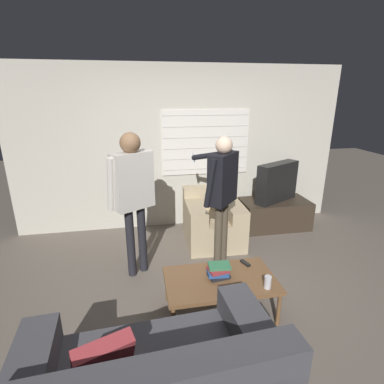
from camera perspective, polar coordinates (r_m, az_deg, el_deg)
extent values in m
plane|color=#665B51|center=(3.47, 3.51, -19.46)|extent=(16.00, 16.00, 0.00)
cube|color=#BCB7A8|center=(4.81, -2.01, 8.19)|extent=(5.20, 0.06, 2.55)
cube|color=silver|center=(4.82, 2.65, 9.38)|extent=(1.40, 0.02, 1.02)
cube|color=#A4A099|center=(4.90, 2.61, 4.46)|extent=(1.37, 0.00, 0.01)
cube|color=#A4A099|center=(4.86, 2.64, 6.40)|extent=(1.37, 0.00, 0.01)
cube|color=#A4A099|center=(4.83, 2.67, 8.37)|extent=(1.37, 0.00, 0.01)
cube|color=#A4A099|center=(4.80, 2.70, 10.36)|extent=(1.37, 0.00, 0.01)
cube|color=#A4A099|center=(4.78, 2.73, 12.37)|extent=(1.37, 0.00, 0.01)
cube|color=#A4A099|center=(4.76, 2.76, 14.40)|extent=(1.37, 0.00, 0.01)
cube|color=#424247|center=(2.22, -28.86, -29.03)|extent=(0.30, 0.87, 0.21)
cube|color=#424247|center=(2.29, 11.77, -25.07)|extent=(0.30, 0.87, 0.21)
cube|color=#9E3338|center=(2.18, -16.56, -28.37)|extent=(0.41, 0.33, 0.37)
cube|color=tan|center=(4.47, 4.05, -6.97)|extent=(0.82, 0.92, 0.43)
cube|color=tan|center=(4.64, 3.24, -0.89)|extent=(0.80, 0.22, 0.34)
cube|color=tan|center=(4.42, 7.67, -3.07)|extent=(0.27, 0.90, 0.19)
cube|color=tan|center=(4.30, 0.52, -3.51)|extent=(0.27, 0.90, 0.19)
cube|color=brown|center=(3.08, 5.42, -16.40)|extent=(1.08, 0.63, 0.04)
cylinder|color=brown|center=(3.34, -4.75, -17.42)|extent=(0.04, 0.04, 0.35)
cylinder|color=brown|center=(3.55, 12.19, -15.39)|extent=(0.04, 0.04, 0.35)
cylinder|color=brown|center=(2.91, -3.53, -23.68)|extent=(0.04, 0.04, 0.35)
cylinder|color=brown|center=(3.15, 16.18, -20.66)|extent=(0.04, 0.04, 0.35)
cube|color=#33281E|center=(5.12, 15.37, -4.01)|extent=(1.09, 0.59, 0.46)
cube|color=black|center=(4.95, 15.90, 1.81)|extent=(0.80, 0.56, 0.62)
cube|color=#3D4738|center=(5.00, 14.95, 2.08)|extent=(0.61, 0.33, 0.51)
cylinder|color=black|center=(3.67, -11.62, -9.48)|extent=(0.10, 0.10, 0.86)
cylinder|color=black|center=(3.75, -9.46, -8.77)|extent=(0.10, 0.10, 0.86)
cube|color=beige|center=(3.43, -11.25, 2.13)|extent=(0.49, 0.41, 0.65)
sphere|color=#846042|center=(3.34, -11.71, 9.16)|extent=(0.23, 0.23, 0.23)
cylinder|color=beige|center=(3.36, -15.26, 1.30)|extent=(0.14, 0.17, 0.62)
cylinder|color=beige|center=(3.75, -10.54, 6.87)|extent=(0.38, 0.56, 0.23)
cube|color=white|center=(4.02, -12.70, 6.28)|extent=(0.06, 0.07, 0.13)
cylinder|color=#4C4233|center=(3.83, 5.02, -8.19)|extent=(0.10, 0.10, 0.83)
cylinder|color=#4C4233|center=(3.96, 6.07, -7.30)|extent=(0.10, 0.10, 0.83)
cube|color=black|center=(3.64, 5.91, 2.59)|extent=(0.45, 0.46, 0.62)
sphere|color=beige|center=(3.55, 6.12, 8.85)|extent=(0.20, 0.20, 0.20)
cylinder|color=black|center=(3.45, 3.47, 1.59)|extent=(0.16, 0.16, 0.59)
cylinder|color=black|center=(3.92, 3.79, 7.03)|extent=(0.49, 0.45, 0.20)
cube|color=white|center=(4.08, 0.18, 6.55)|extent=(0.07, 0.07, 0.13)
cube|color=black|center=(3.08, 5.10, -15.55)|extent=(0.22, 0.18, 0.03)
cube|color=#284C89|center=(3.06, 4.87, -14.98)|extent=(0.21, 0.17, 0.04)
cube|color=maroon|center=(3.04, 4.99, -14.49)|extent=(0.21, 0.19, 0.03)
cube|color=#33754C|center=(3.04, 5.22, -13.82)|extent=(0.22, 0.16, 0.03)
cylinder|color=silver|center=(2.98, 14.23, -16.32)|extent=(0.07, 0.07, 0.12)
cylinder|color=silver|center=(2.95, 14.33, -15.31)|extent=(0.06, 0.06, 0.00)
cube|color=black|center=(3.32, 10.10, -13.18)|extent=(0.08, 0.14, 0.02)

